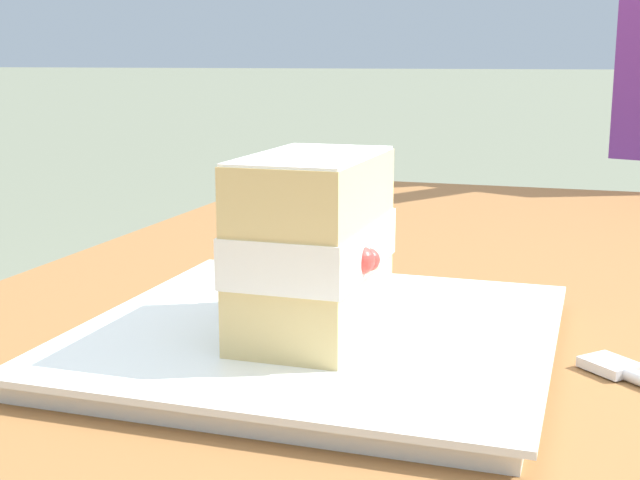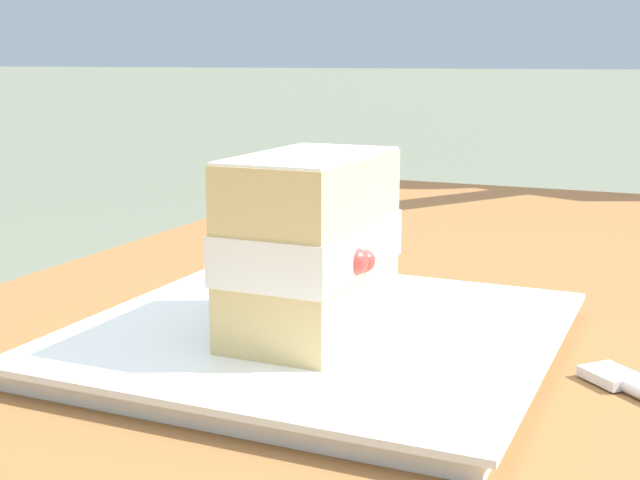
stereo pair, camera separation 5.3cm
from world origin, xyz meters
The scene contains 2 objects.
dessert_plate centered at (-0.04, 0.23, 0.78)m, with size 0.29×0.29×0.02m.
cake_slice centered at (-0.06, 0.23, 0.84)m, with size 0.13×0.08×0.11m.
Camera 2 is at (-0.52, 0.02, 0.95)m, focal length 48.75 mm.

